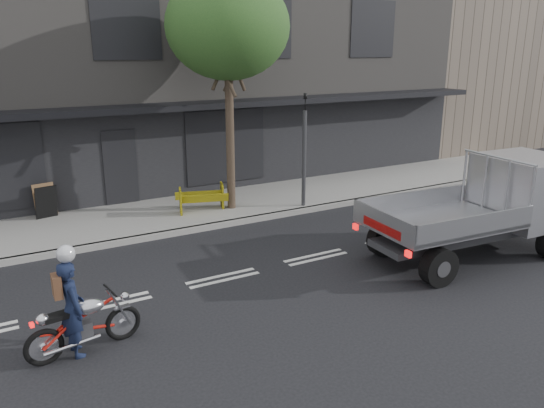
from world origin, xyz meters
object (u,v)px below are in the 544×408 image
at_px(street_tree, 228,27).
at_px(flatbed_ute, 510,196).
at_px(traffic_light_pole, 304,157).
at_px(rider, 72,308).
at_px(motorcycle, 84,323).
at_px(sandwich_board, 46,202).
at_px(construction_barrier, 204,199).

xyz_separation_m(street_tree, flatbed_ute, (4.51, -6.00, -3.92)).
xyz_separation_m(traffic_light_pole, rider, (-7.45, -4.84, -0.85)).
bearing_deg(flatbed_ute, rider, -177.79).
height_order(motorcycle, sandwich_board, sandwich_board).
height_order(rider, sandwich_board, rider).
bearing_deg(flatbed_ute, motorcycle, -177.82).
bearing_deg(motorcycle, street_tree, 39.60).
bearing_deg(sandwich_board, construction_barrier, -33.09).
relative_size(construction_barrier, sandwich_board, 1.49).
distance_m(traffic_light_pole, construction_barrier, 3.19).
distance_m(motorcycle, rider, 0.33).
distance_m(traffic_light_pole, rider, 8.93).
height_order(motorcycle, rider, rider).
height_order(motorcycle, flatbed_ute, flatbed_ute).
relative_size(flatbed_ute, sandwich_board, 5.63).
height_order(flatbed_ute, sandwich_board, flatbed_ute).
relative_size(street_tree, rider, 4.22).
xyz_separation_m(street_tree, sandwich_board, (-4.93, 1.60, -4.66)).
distance_m(rider, construction_barrier, 7.28).
bearing_deg(street_tree, sandwich_board, 161.97).
xyz_separation_m(flatbed_ute, construction_barrier, (-5.39, 5.97, -0.81)).
xyz_separation_m(rider, sandwich_board, (0.53, 7.29, -0.18)).
xyz_separation_m(traffic_light_pole, construction_barrier, (-2.88, 0.82, -1.11)).
relative_size(rider, construction_barrier, 1.15).
distance_m(motorcycle, sandwich_board, 7.30).
relative_size(street_tree, sandwich_board, 7.23).
height_order(street_tree, motorcycle, street_tree).
xyz_separation_m(motorcycle, rider, (-0.15, -0.00, 0.30)).
distance_m(street_tree, traffic_light_pole, 4.23).
bearing_deg(construction_barrier, rider, -129.00).
xyz_separation_m(motorcycle, sandwich_board, (0.38, 7.29, 0.12)).
xyz_separation_m(rider, flatbed_ute, (9.97, -0.32, 0.55)).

